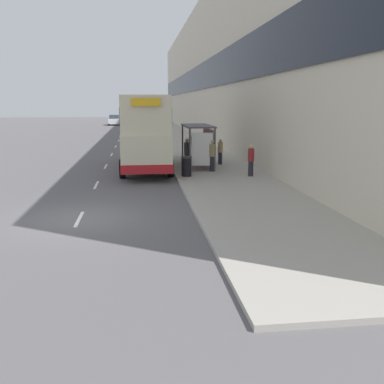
{
  "coord_description": "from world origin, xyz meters",
  "views": [
    {
      "loc": [
        2.1,
        -14.57,
        3.91
      ],
      "look_at": [
        5.81,
        15.2,
        -2.35
      ],
      "focal_mm": 40.0,
      "sensor_mm": 36.0,
      "label": 1
    }
  ],
  "objects_px": {
    "pedestrian_2": "(212,155)",
    "pedestrian_3": "(251,160)",
    "pedestrian_at_shelter": "(187,153)",
    "car_0": "(144,126)",
    "car_1": "(141,129)",
    "bus_shelter": "(201,138)",
    "litter_bin": "(186,166)",
    "car_2": "(114,120)",
    "pedestrian_4": "(220,151)",
    "pedestrian_1": "(193,145)",
    "double_decker_bus_near": "(145,131)"
  },
  "relations": [
    {
      "from": "car_0",
      "to": "car_2",
      "type": "xyz_separation_m",
      "value": [
        -4.96,
        20.07,
        0.05
      ]
    },
    {
      "from": "car_2",
      "to": "litter_bin",
      "type": "relative_size",
      "value": 4.3
    },
    {
      "from": "pedestrian_at_shelter",
      "to": "pedestrian_3",
      "type": "relative_size",
      "value": 1.06
    },
    {
      "from": "car_1",
      "to": "pedestrian_at_shelter",
      "type": "distance_m",
      "value": 27.56
    },
    {
      "from": "car_1",
      "to": "pedestrian_2",
      "type": "bearing_deg",
      "value": -82.45
    },
    {
      "from": "pedestrian_2",
      "to": "pedestrian_3",
      "type": "distance_m",
      "value": 2.54
    },
    {
      "from": "double_decker_bus_near",
      "to": "car_2",
      "type": "bearing_deg",
      "value": 94.97
    },
    {
      "from": "car_0",
      "to": "pedestrian_1",
      "type": "bearing_deg",
      "value": -83.96
    },
    {
      "from": "pedestrian_1",
      "to": "pedestrian_2",
      "type": "distance_m",
      "value": 6.26
    },
    {
      "from": "pedestrian_1",
      "to": "pedestrian_2",
      "type": "relative_size",
      "value": 0.97
    },
    {
      "from": "car_1",
      "to": "pedestrian_3",
      "type": "relative_size",
      "value": 2.6
    },
    {
      "from": "pedestrian_3",
      "to": "car_2",
      "type": "bearing_deg",
      "value": 99.94
    },
    {
      "from": "double_decker_bus_near",
      "to": "car_1",
      "type": "distance_m",
      "value": 26.35
    },
    {
      "from": "bus_shelter",
      "to": "pedestrian_2",
      "type": "height_order",
      "value": "bus_shelter"
    },
    {
      "from": "car_2",
      "to": "pedestrian_4",
      "type": "xyz_separation_m",
      "value": [
        9.29,
        -52.88,
        0.06
      ]
    },
    {
      "from": "pedestrian_2",
      "to": "pedestrian_at_shelter",
      "type": "bearing_deg",
      "value": 136.56
    },
    {
      "from": "car_2",
      "to": "litter_bin",
      "type": "distance_m",
      "value": 57.41
    },
    {
      "from": "car_1",
      "to": "pedestrian_at_shelter",
      "type": "height_order",
      "value": "pedestrian_at_shelter"
    },
    {
      "from": "bus_shelter",
      "to": "car_1",
      "type": "distance_m",
      "value": 27.3
    },
    {
      "from": "car_0",
      "to": "pedestrian_2",
      "type": "height_order",
      "value": "pedestrian_2"
    },
    {
      "from": "pedestrian_1",
      "to": "pedestrian_3",
      "type": "distance_m",
      "value": 8.33
    },
    {
      "from": "car_0",
      "to": "car_2",
      "type": "bearing_deg",
      "value": 103.89
    },
    {
      "from": "car_2",
      "to": "pedestrian_3",
      "type": "distance_m",
      "value": 58.27
    },
    {
      "from": "bus_shelter",
      "to": "double_decker_bus_near",
      "type": "height_order",
      "value": "double_decker_bus_near"
    },
    {
      "from": "car_0",
      "to": "pedestrian_3",
      "type": "height_order",
      "value": "pedestrian_3"
    },
    {
      "from": "pedestrian_at_shelter",
      "to": "pedestrian_4",
      "type": "distance_m",
      "value": 2.7
    },
    {
      "from": "car_0",
      "to": "litter_bin",
      "type": "height_order",
      "value": "car_0"
    },
    {
      "from": "pedestrian_at_shelter",
      "to": "pedestrian_1",
      "type": "distance_m",
      "value": 5.15
    },
    {
      "from": "pedestrian_3",
      "to": "car_1",
      "type": "bearing_deg",
      "value": 100.31
    },
    {
      "from": "double_decker_bus_near",
      "to": "pedestrian_at_shelter",
      "type": "xyz_separation_m",
      "value": [
        2.4,
        -1.13,
        -1.25
      ]
    },
    {
      "from": "double_decker_bus_near",
      "to": "car_0",
      "type": "relative_size",
      "value": 2.41
    },
    {
      "from": "pedestrian_at_shelter",
      "to": "car_0",
      "type": "bearing_deg",
      "value": 93.45
    },
    {
      "from": "car_1",
      "to": "pedestrian_1",
      "type": "distance_m",
      "value": 22.68
    },
    {
      "from": "pedestrian_at_shelter",
      "to": "bus_shelter",
      "type": "bearing_deg",
      "value": 22.8
    },
    {
      "from": "car_1",
      "to": "pedestrian_4",
      "type": "xyz_separation_m",
      "value": [
        4.78,
        -25.97,
        0.1
      ]
    },
    {
      "from": "pedestrian_2",
      "to": "pedestrian_3",
      "type": "bearing_deg",
      "value": -46.44
    },
    {
      "from": "car_1",
      "to": "pedestrian_at_shelter",
      "type": "xyz_separation_m",
      "value": [
        2.52,
        -27.44,
        0.18
      ]
    },
    {
      "from": "bus_shelter",
      "to": "car_2",
      "type": "height_order",
      "value": "bus_shelter"
    },
    {
      "from": "pedestrian_1",
      "to": "pedestrian_4",
      "type": "distance_m",
      "value": 3.78
    },
    {
      "from": "pedestrian_2",
      "to": "litter_bin",
      "type": "distance_m",
      "value": 2.2
    },
    {
      "from": "double_decker_bus_near",
      "to": "car_1",
      "type": "relative_size",
      "value": 2.39
    },
    {
      "from": "bus_shelter",
      "to": "litter_bin",
      "type": "distance_m",
      "value": 3.5
    },
    {
      "from": "pedestrian_1",
      "to": "pedestrian_4",
      "type": "xyz_separation_m",
      "value": [
        1.23,
        -3.57,
        -0.06
      ]
    },
    {
      "from": "car_2",
      "to": "pedestrian_4",
      "type": "relative_size",
      "value": 2.85
    },
    {
      "from": "pedestrian_1",
      "to": "pedestrian_4",
      "type": "bearing_deg",
      "value": -70.99
    },
    {
      "from": "pedestrian_4",
      "to": "car_1",
      "type": "bearing_deg",
      "value": 100.43
    },
    {
      "from": "car_1",
      "to": "pedestrian_1",
      "type": "xyz_separation_m",
      "value": [
        3.55,
        -22.4,
        0.16
      ]
    },
    {
      "from": "pedestrian_3",
      "to": "car_0",
      "type": "bearing_deg",
      "value": 97.77
    },
    {
      "from": "pedestrian_at_shelter",
      "to": "litter_bin",
      "type": "bearing_deg",
      "value": -97.03
    },
    {
      "from": "litter_bin",
      "to": "pedestrian_4",
      "type": "bearing_deg",
      "value": 57.97
    }
  ]
}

